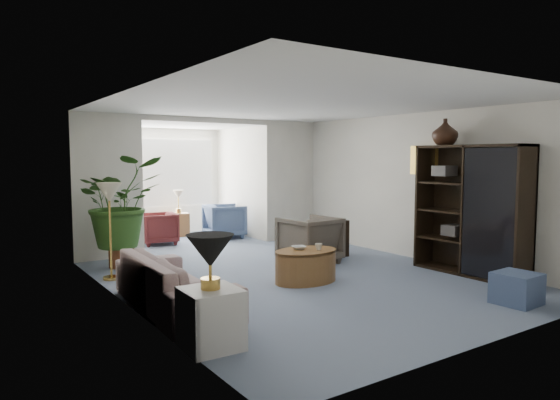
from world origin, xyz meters
TOP-DOWN VIEW (x-y plane):
  - floor at (0.00, 0.00)m, footprint 6.00×6.00m
  - sunroom_floor at (0.00, 4.10)m, footprint 2.60×2.60m
  - back_pier_left at (-1.90, 3.00)m, footprint 1.20×0.12m
  - back_pier_right at (1.90, 3.00)m, footprint 1.20×0.12m
  - back_header at (0.00, 3.00)m, footprint 2.60×0.12m
  - window_pane at (0.00, 5.18)m, footprint 2.20×0.02m
  - window_blinds at (0.00, 5.15)m, footprint 2.20×0.02m
  - framed_picture at (2.46, -0.10)m, footprint 0.04×0.50m
  - sofa at (-2.08, -0.29)m, footprint 0.91×2.14m
  - end_table at (-2.28, -1.64)m, footprint 0.52×0.52m
  - table_lamp at (-2.28, -1.64)m, footprint 0.44×0.44m
  - floor_lamp at (-2.29, 1.53)m, footprint 0.36×0.36m
  - coffee_table at (-0.07, -0.14)m, footprint 1.14×1.14m
  - coffee_bowl at (-0.12, -0.04)m, footprint 0.23×0.23m
  - coffee_cup at (0.08, -0.24)m, footprint 0.12×0.12m
  - wingback_chair at (0.75, 0.84)m, footprint 0.89×0.92m
  - side_table_dark at (1.45, 1.14)m, footprint 0.63×0.56m
  - entertainment_cabinet at (2.23, -1.16)m, footprint 0.46×1.74m
  - cabinet_urn at (2.23, -0.66)m, footprint 0.39×0.39m
  - ottoman at (1.38, -2.42)m, footprint 0.49×0.49m
  - plant_pot at (-1.92, 2.27)m, footprint 0.40×0.40m
  - house_plant at (-1.92, 2.27)m, footprint 1.31×1.13m
  - sunroom_chair_blue at (0.82, 3.97)m, footprint 0.92×0.90m
  - sunroom_chair_maroon at (-0.68, 3.97)m, footprint 0.80×0.79m
  - sunroom_table at (0.07, 4.72)m, footprint 0.47×0.39m
  - shelf_clutter at (2.18, -1.00)m, footprint 0.30×0.95m

SIDE VIEW (x-z plane):
  - floor at x=0.00m, z-range 0.00..0.00m
  - sunroom_floor at x=0.00m, z-range 0.00..0.00m
  - plant_pot at x=-1.92m, z-range 0.00..0.32m
  - ottoman at x=1.38m, z-range 0.00..0.38m
  - coffee_table at x=-0.07m, z-range 0.00..0.45m
  - sunroom_table at x=0.07m, z-range 0.00..0.51m
  - end_table at x=-2.28m, z-range 0.00..0.55m
  - sofa at x=-2.08m, z-range 0.00..0.62m
  - sunroom_chair_maroon at x=-0.68m, z-range 0.00..0.64m
  - side_table_dark at x=1.45m, z-range 0.00..0.64m
  - sunroom_chair_blue at x=0.82m, z-range 0.00..0.73m
  - wingback_chair at x=0.75m, z-range 0.00..0.78m
  - coffee_bowl at x=-0.12m, z-range 0.45..0.50m
  - coffee_cup at x=0.08m, z-range 0.45..0.54m
  - table_lamp at x=-2.28m, z-range 0.75..1.05m
  - entertainment_cabinet at x=2.23m, z-range 0.00..1.93m
  - house_plant at x=-1.92m, z-range 0.32..1.77m
  - shelf_clutter at x=2.18m, z-range 0.56..1.62m
  - back_pier_left at x=-1.90m, z-range 0.00..2.50m
  - back_pier_right at x=1.90m, z-range 0.00..2.50m
  - floor_lamp at x=-2.29m, z-range 1.11..1.39m
  - window_pane at x=0.00m, z-range 0.65..2.15m
  - window_blinds at x=0.00m, z-range 0.65..2.15m
  - framed_picture at x=2.46m, z-range 1.50..1.90m
  - cabinet_urn at x=2.23m, z-range 1.93..2.34m
  - back_header at x=0.00m, z-range 2.40..2.50m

